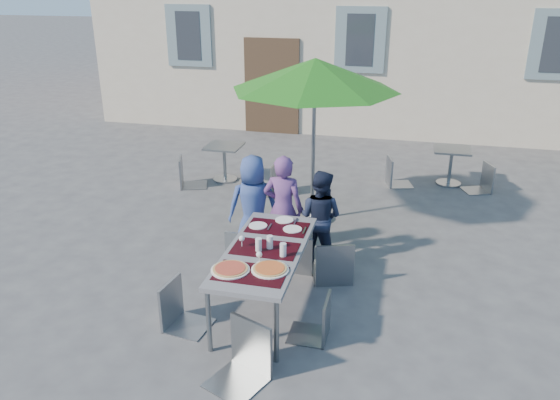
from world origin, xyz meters
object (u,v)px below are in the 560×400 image
(child_0, at_px, (253,205))
(cafe_table_1, at_px, (451,162))
(bg_chair_l_0, at_px, (186,154))
(chair_1, at_px, (298,230))
(dining_table, at_px, (265,253))
(chair_3, at_px, (177,279))
(bg_chair_r_1, at_px, (485,161))
(patio_umbrella, at_px, (315,76))
(cafe_table_0, at_px, (224,158))
(child_2, at_px, (320,217))
(chair_0, at_px, (242,227))
(child_1, at_px, (283,209))
(chair_2, at_px, (335,236))
(pizza_near_left, at_px, (230,269))
(bg_chair_r_0, at_px, (269,160))
(bg_chair_l_1, at_px, (396,155))
(chair_5, at_px, (243,320))
(chair_4, at_px, (318,293))
(pizza_near_right, at_px, (270,269))

(child_0, bearing_deg, cafe_table_1, -152.08)
(child_0, distance_m, bg_chair_l_0, 2.83)
(chair_1, bearing_deg, dining_table, -100.30)
(chair_3, distance_m, bg_chair_r_1, 6.07)
(patio_umbrella, xyz_separation_m, cafe_table_0, (-1.87, 1.37, -1.77))
(chair_3, height_order, bg_chair_l_0, bg_chair_l_0)
(child_2, xyz_separation_m, chair_0, (-0.93, -0.34, -0.09))
(dining_table, distance_m, child_1, 1.20)
(chair_2, xyz_separation_m, bg_chair_r_1, (2.06, 3.67, -0.07))
(chair_0, bearing_deg, cafe_table_0, 113.14)
(pizza_near_left, height_order, child_0, child_0)
(chair_3, distance_m, bg_chair_r_0, 3.96)
(child_1, distance_m, chair_2, 0.86)
(child_1, relative_size, chair_3, 1.48)
(bg_chair_l_1, bearing_deg, bg_chair_r_1, 2.49)
(chair_3, bearing_deg, bg_chair_r_0, 90.79)
(chair_5, relative_size, bg_chair_r_1, 1.15)
(chair_4, relative_size, chair_5, 0.84)
(chair_1, xyz_separation_m, bg_chair_l_0, (-2.54, 2.50, 0.04))
(chair_5, height_order, cafe_table_1, chair_5)
(pizza_near_right, bearing_deg, bg_chair_l_0, 123.13)
(pizza_near_right, height_order, chair_1, chair_1)
(chair_1, height_order, chair_2, chair_2)
(chair_4, bearing_deg, chair_5, -125.81)
(bg_chair_r_1, bearing_deg, chair_0, -132.88)
(chair_3, bearing_deg, pizza_near_right, 4.58)
(cafe_table_1, xyz_separation_m, bg_chair_l_1, (-0.95, -0.27, 0.14))
(chair_0, height_order, chair_5, chair_5)
(bg_chair_l_0, bearing_deg, chair_5, -61.74)
(bg_chair_r_0, height_order, bg_chair_l_1, bg_chair_r_0)
(chair_2, bearing_deg, bg_chair_l_0, 138.34)
(chair_5, xyz_separation_m, bg_chair_r_1, (2.60, 5.58, -0.09))
(dining_table, distance_m, cafe_table_1, 5.12)
(bg_chair_r_1, bearing_deg, dining_table, -121.41)
(chair_4, distance_m, cafe_table_1, 5.25)
(child_2, xyz_separation_m, bg_chair_r_0, (-1.24, 2.18, -0.02))
(bg_chair_l_1, bearing_deg, chair_5, -101.40)
(pizza_near_left, distance_m, chair_1, 1.55)
(pizza_near_right, distance_m, chair_2, 1.31)
(pizza_near_right, xyz_separation_m, child_1, (-0.25, 1.64, -0.06))
(chair_4, relative_size, bg_chair_r_1, 0.97)
(child_0, height_order, chair_5, child_0)
(chair_0, relative_size, chair_5, 0.86)
(bg_chair_r_1, bearing_deg, pizza_near_right, -117.48)
(child_0, relative_size, chair_3, 1.40)
(child_2, bearing_deg, cafe_table_1, -102.45)
(chair_1, xyz_separation_m, chair_4, (0.48, -1.33, -0.04))
(chair_0, distance_m, bg_chair_l_1, 3.87)
(child_0, xyz_separation_m, bg_chair_l_1, (1.73, 3.06, -0.11))
(chair_1, height_order, cafe_table_1, chair_1)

